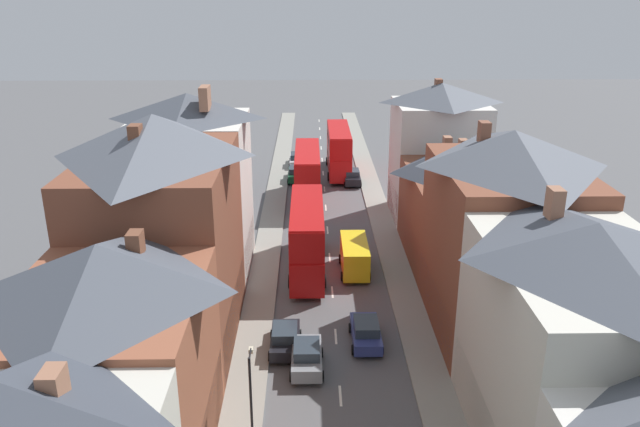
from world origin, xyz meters
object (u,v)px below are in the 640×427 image
Objects in this scene: delivery_van at (354,255)px; double_decker_bus_far_approaching at (307,236)px; car_mid_black at (307,356)px; car_parked_right_b at (285,338)px; car_near_silver at (297,159)px; car_mid_white at (366,332)px; street_lamp at (251,399)px; double_decker_bus_mid_street at (339,150)px; car_parked_left_b at (352,177)px; car_parked_right_a at (296,174)px; double_decker_bus_lead at (307,174)px.

double_decker_bus_far_approaching is at bearing 174.79° from delivery_van.
car_mid_black is 1.00× the size of car_parked_right_b.
car_near_silver is 40.27m from car_mid_white.
car_near_silver is 1.06× the size of car_mid_white.
car_parked_right_b is 9.49m from street_lamp.
car_near_silver is (-1.29, 29.42, -2.00)m from double_decker_bus_far_approaching.
double_decker_bus_far_approaching is at bearing 83.14° from street_lamp.
double_decker_bus_mid_street reaches higher than car_mid_white.
car_parked_left_b is (4.90, 35.21, -0.01)m from car_mid_black.
car_parked_right_b is (-4.89, -37.48, -2.01)m from double_decker_bus_mid_street.
delivery_van reaches higher than car_mid_black.
car_mid_black is (1.30, -42.63, 0.03)m from car_near_silver.
car_parked_right_a is at bearing 101.71° from delivery_van.
car_mid_white is (3.60, 2.66, -0.04)m from car_mid_black.
double_decker_bus_lead is 27.74m from car_parked_right_b.
car_mid_black is at bearing -57.12° from car_parked_right_b.
street_lamp is at bearing -93.80° from double_decker_bus_lead.
car_mid_white is at bearing -83.01° from car_near_silver.
car_mid_black is at bearing -89.98° from double_decker_bus_lead.
car_near_silver is at bearing 90.00° from car_parked_right_b.
car_mid_white is (3.61, -26.99, -2.01)m from double_decker_bus_lead.
double_decker_bus_lead is at bearing -84.32° from car_near_silver.
car_parked_right_b is at bearing -97.43° from double_decker_bus_mid_street.
car_mid_black is at bearing -88.25° from car_near_silver.
double_decker_bus_mid_street is 1.00× the size of double_decker_bus_far_approaching.
car_mid_black is at bearing -143.56° from car_mid_white.
car_near_silver is at bearing 147.30° from double_decker_bus_mid_street.
street_lamp reaches higher than car_near_silver.
double_decker_bus_lead is at bearing 87.33° from car_parked_right_b.
car_parked_left_b is 0.73× the size of street_lamp.
double_decker_bus_far_approaching is at bearing 90.04° from car_mid_black.
double_decker_bus_mid_street is 6.15m from car_near_silver.
double_decker_bus_lead is 2.71× the size of car_parked_left_b.
double_decker_bus_far_approaching is 2.80× the size of car_parked_right_b.
double_decker_bus_far_approaching is at bearing 108.88° from car_mid_white.
double_decker_bus_lead is 36.81m from street_lamp.
car_parked_right_a is at bearing 90.00° from car_parked_right_b.
street_lamp is (-1.15, -49.71, 2.42)m from car_near_silver.
street_lamp is at bearing -106.86° from delivery_van.
car_near_silver is (-1.29, 12.98, -2.00)m from double_decker_bus_lead.
delivery_van is (4.90, -23.63, 0.50)m from car_parked_right_a.
double_decker_bus_far_approaching is at bearing -102.58° from car_parked_left_b.
car_parked_left_b reaches higher than car_parked_right_b.
double_decker_bus_mid_street is 4.90m from car_parked_left_b.
double_decker_bus_mid_street reaches higher than car_near_silver.
double_decker_bus_lead is at bearing -110.09° from double_decker_bus_mid_street.
double_decker_bus_mid_street is 6.06m from car_parked_right_a.
car_mid_black is 13.39m from delivery_van.
double_decker_bus_far_approaching reaches higher than car_mid_white.
car_mid_white is (0.01, -36.83, -2.01)m from double_decker_bus_mid_street.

